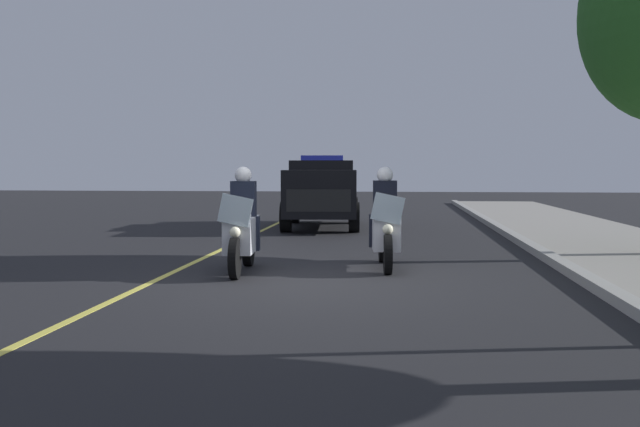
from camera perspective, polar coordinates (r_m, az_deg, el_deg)
The scene contains 6 objects.
ground_plane at distance 10.52m, azimuth -1.13°, elevation -5.57°, with size 80.00×80.00×0.00m, color black.
curb_strip at distance 10.79m, azimuth 21.09°, elevation -5.19°, with size 48.00×0.24×0.15m, color #9E9B93.
lane_stripe_center at distance 11.04m, azimuth -13.00°, elevation -5.21°, with size 48.00×0.12×0.01m, color #E0D14C.
police_motorcycle_lead_left at distance 11.53m, azimuth -6.32°, elevation -1.28°, with size 2.14×0.61×1.72m.
police_motorcycle_lead_right at distance 12.01m, azimuth 5.30°, elevation -1.08°, with size 2.14×0.61×1.72m.
police_suv at distance 20.08m, azimuth 0.16°, elevation 1.91°, with size 5.02×2.35×2.05m.
Camera 1 is at (10.30, 1.32, 1.70)m, focal length 39.59 mm.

